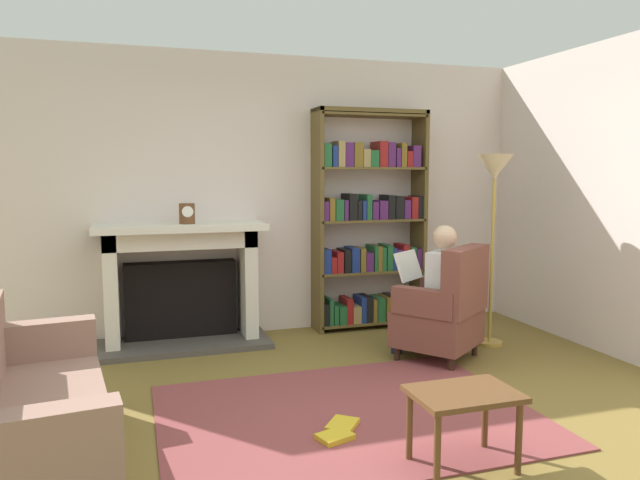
# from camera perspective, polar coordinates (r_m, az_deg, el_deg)

# --- Properties ---
(ground) EXTENTS (14.00, 14.00, 0.00)m
(ground) POSITION_cam_1_polar(r_m,az_deg,el_deg) (3.76, 4.34, -18.25)
(ground) COLOR olive
(back_wall) EXTENTS (5.60, 0.10, 2.70)m
(back_wall) POSITION_cam_1_polar(r_m,az_deg,el_deg) (5.86, -4.97, 4.31)
(back_wall) COLOR silver
(back_wall) RESTS_ON ground
(side_wall_right) EXTENTS (0.10, 5.20, 2.70)m
(side_wall_right) POSITION_cam_1_polar(r_m,az_deg,el_deg) (5.92, 24.13, 3.79)
(side_wall_right) COLOR silver
(side_wall_right) RESTS_ON ground
(area_rug) EXTENTS (2.40, 1.80, 0.01)m
(area_rug) POSITION_cam_1_polar(r_m,az_deg,el_deg) (4.01, 2.66, -16.49)
(area_rug) COLOR brown
(area_rug) RESTS_ON ground
(fireplace) EXTENTS (1.53, 0.64, 1.12)m
(fireplace) POSITION_cam_1_polar(r_m,az_deg,el_deg) (5.56, -13.23, -3.83)
(fireplace) COLOR #4C4742
(fireplace) RESTS_ON ground
(mantel_clock) EXTENTS (0.14, 0.14, 0.18)m
(mantel_clock) POSITION_cam_1_polar(r_m,az_deg,el_deg) (5.39, -12.72, 2.51)
(mantel_clock) COLOR brown
(mantel_clock) RESTS_ON fireplace
(bookshelf) EXTENTS (1.14, 0.32, 2.19)m
(bookshelf) POSITION_cam_1_polar(r_m,az_deg,el_deg) (5.97, 4.82, 1.47)
(bookshelf) COLOR brown
(bookshelf) RESTS_ON ground
(armchair_reading) EXTENTS (0.88, 0.88, 0.97)m
(armchair_reading) POSITION_cam_1_polar(r_m,az_deg,el_deg) (5.10, 11.97, -6.63)
(armchair_reading) COLOR #331E14
(armchair_reading) RESTS_ON ground
(seated_reader) EXTENTS (0.56, 0.59, 1.14)m
(seated_reader) POSITION_cam_1_polar(r_m,az_deg,el_deg) (5.11, 10.81, -4.34)
(seated_reader) COLOR silver
(seated_reader) RESTS_ON ground
(sofa_floral) EXTENTS (0.92, 1.77, 0.85)m
(sofa_floral) POSITION_cam_1_polar(r_m,az_deg,el_deg) (3.50, -26.78, -15.15)
(sofa_floral) COLOR #957061
(sofa_floral) RESTS_ON ground
(side_table) EXTENTS (0.56, 0.39, 0.42)m
(side_table) POSITION_cam_1_polar(r_m,az_deg,el_deg) (3.33, 13.71, -15.03)
(side_table) COLOR brown
(side_table) RESTS_ON ground
(scattered_books) EXTENTS (0.34, 0.37, 0.03)m
(scattered_books) POSITION_cam_1_polar(r_m,az_deg,el_deg) (3.74, 1.85, -17.88)
(scattered_books) COLOR gold
(scattered_books) RESTS_ON area_rug
(floor_lamp) EXTENTS (0.32, 0.32, 1.73)m
(floor_lamp) POSITION_cam_1_polar(r_m,az_deg,el_deg) (5.53, 16.48, 5.20)
(floor_lamp) COLOR #B7933F
(floor_lamp) RESTS_ON ground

